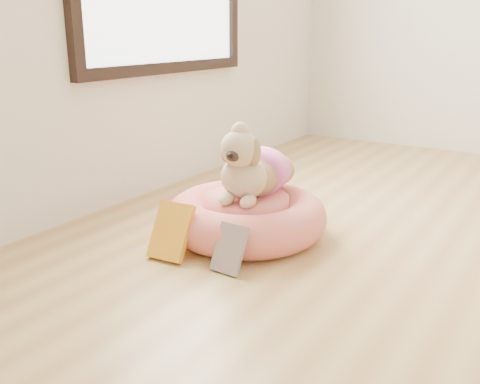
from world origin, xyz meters
The scene contains 4 objects.
pet_bed centered at (-1.20, -0.04, 0.09)m, with size 0.70×0.70×0.18m.
dog centered at (-1.18, -0.02, 0.35)m, with size 0.32×0.47×0.35m, color brown, non-canonical shape.
book_yellow centered at (-1.33, -0.39, 0.11)m, with size 0.15×0.03×0.23m, color yellow.
book_white centered at (-1.06, -0.38, 0.09)m, with size 0.12×0.02×0.19m, color white.
Camera 1 is at (-0.04, -1.91, 0.87)m, focal length 40.00 mm.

